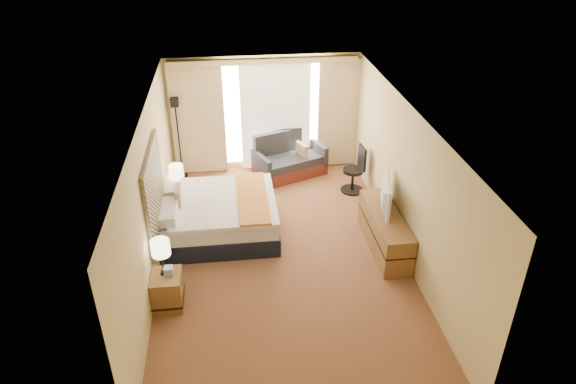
{
  "coord_description": "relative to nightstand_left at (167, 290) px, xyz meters",
  "views": [
    {
      "loc": [
        -0.78,
        -7.26,
        5.42
      ],
      "look_at": [
        0.16,
        0.4,
        1.03
      ],
      "focal_mm": 32.0,
      "sensor_mm": 36.0,
      "label": 1
    }
  ],
  "objects": [
    {
      "name": "media_dresser",
      "position": [
        3.7,
        1.05,
        0.07
      ],
      "size": [
        0.5,
        1.8,
        0.7
      ],
      "primitive_type": "cube",
      "color": "brown",
      "rests_on": "floor"
    },
    {
      "name": "ceiling",
      "position": [
        1.87,
        1.05,
        2.33
      ],
      "size": [
        4.2,
        7.0,
        0.02
      ],
      "primitive_type": "cube",
      "color": "white",
      "rests_on": "wall_back"
    },
    {
      "name": "bed",
      "position": [
        0.81,
        1.9,
        0.09
      ],
      "size": [
        2.06,
        1.88,
        1.0
      ],
      "color": "black",
      "rests_on": "floor"
    },
    {
      "name": "lamp_left",
      "position": [
        -0.02,
        0.06,
        0.73
      ],
      "size": [
        0.28,
        0.28,
        0.59
      ],
      "color": "black",
      "rests_on": "nightstand_left"
    },
    {
      "name": "desk_chair",
      "position": [
        3.67,
        3.16,
        0.18
      ],
      "size": [
        0.49,
        0.49,
        1.01
      ],
      "rotation": [
        0.0,
        0.0,
        0.09
      ],
      "color": "black",
      "rests_on": "floor"
    },
    {
      "name": "tissue_box",
      "position": [
        0.05,
        0.04,
        0.34
      ],
      "size": [
        0.14,
        0.14,
        0.12
      ],
      "primitive_type": "cube",
      "rotation": [
        0.0,
        0.0,
        0.04
      ],
      "color": "#859DCE",
      "rests_on": "nightstand_left"
    },
    {
      "name": "loveseat",
      "position": [
        2.37,
        4.09,
        0.04
      ],
      "size": [
        1.73,
        1.34,
        0.96
      ],
      "rotation": [
        0.0,
        0.0,
        0.39
      ],
      "color": "maroon",
      "rests_on": "floor"
    },
    {
      "name": "nightstand_left",
      "position": [
        0.0,
        0.0,
        0.0
      ],
      "size": [
        0.45,
        0.52,
        0.55
      ],
      "primitive_type": "cube",
      "color": "brown",
      "rests_on": "floor"
    },
    {
      "name": "wall_back",
      "position": [
        1.87,
        4.55,
        1.02
      ],
      "size": [
        4.2,
        0.02,
        2.6
      ],
      "primitive_type": "cube",
      "color": "#CFBA7E",
      "rests_on": "ground"
    },
    {
      "name": "headboard",
      "position": [
        -0.19,
        1.25,
        1.01
      ],
      "size": [
        0.06,
        1.85,
        1.5
      ],
      "primitive_type": "cube",
      "color": "black",
      "rests_on": "wall_left"
    },
    {
      "name": "wall_left",
      "position": [
        -0.23,
        1.05,
        1.02
      ],
      "size": [
        0.02,
        7.0,
        2.6
      ],
      "primitive_type": "cube",
      "color": "#CFBA7E",
      "rests_on": "ground"
    },
    {
      "name": "wall_front",
      "position": [
        1.87,
        -2.45,
        1.02
      ],
      "size": [
        4.2,
        0.02,
        2.6
      ],
      "primitive_type": "cube",
      "color": "#CFBA7E",
      "rests_on": "ground"
    },
    {
      "name": "floor_lamp",
      "position": [
        -0.03,
        4.32,
        1.02
      ],
      "size": [
        0.23,
        0.23,
        1.83
      ],
      "color": "black",
      "rests_on": "floor"
    },
    {
      "name": "television",
      "position": [
        3.65,
        1.26,
        0.71
      ],
      "size": [
        0.37,
        0.98,
        0.57
      ],
      "primitive_type": "imported",
      "rotation": [
        0.0,
        0.0,
        1.32
      ],
      "color": "black",
      "rests_on": "media_dresser"
    },
    {
      "name": "floor",
      "position": [
        1.87,
        1.05,
        -0.28
      ],
      "size": [
        4.2,
        7.0,
        0.02
      ],
      "primitive_type": "cube",
      "color": "maroon",
      "rests_on": "ground"
    },
    {
      "name": "wall_right",
      "position": [
        3.97,
        1.05,
        1.02
      ],
      "size": [
        0.02,
        7.0,
        2.6
      ],
      "primitive_type": "cube",
      "color": "#CFBA7E",
      "rests_on": "ground"
    },
    {
      "name": "lamp_right",
      "position": [
        0.04,
        2.54,
        0.72
      ],
      "size": [
        0.27,
        0.27,
        0.58
      ],
      "color": "black",
      "rests_on": "nightstand_right"
    },
    {
      "name": "curtains",
      "position": [
        1.87,
        4.44,
        1.13
      ],
      "size": [
        4.12,
        0.19,
        2.56
      ],
      "color": "beige",
      "rests_on": "floor"
    },
    {
      "name": "window",
      "position": [
        2.12,
        4.52,
        1.04
      ],
      "size": [
        2.3,
        0.02,
        2.3
      ],
      "primitive_type": "cube",
      "color": "white",
      "rests_on": "wall_back"
    },
    {
      "name": "telephone",
      "position": [
        0.06,
        2.36,
        0.31
      ],
      "size": [
        0.24,
        0.22,
        0.08
      ],
      "primitive_type": "cube",
      "rotation": [
        0.0,
        0.0,
        -0.39
      ],
      "color": "black",
      "rests_on": "nightstand_right"
    },
    {
      "name": "nightstand_right",
      "position": [
        0.0,
        2.5,
        0.0
      ],
      "size": [
        0.45,
        0.52,
        0.55
      ],
      "primitive_type": "cube",
      "color": "brown",
      "rests_on": "floor"
    }
  ]
}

